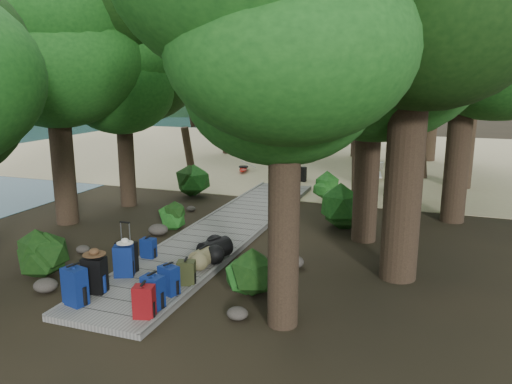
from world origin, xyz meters
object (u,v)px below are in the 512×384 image
at_px(kayak, 243,168).
at_px(duffel_right_black, 215,249).
at_px(backpack_left_b, 95,273).
at_px(suitcase_on_boardwalk, 127,257).
at_px(backpack_right_d, 186,271).
at_px(backpack_left_a, 75,284).
at_px(lone_suitcase_on_sand, 301,174).
at_px(backpack_left_d, 148,247).
at_px(backpack_right_c, 169,278).
at_px(backpack_left_c, 124,259).
at_px(backpack_right_b, 153,290).
at_px(duffel_right_khaki, 204,257).
at_px(sun_lounger, 373,171).
at_px(backpack_right_a, 144,300).

bearing_deg(kayak, duffel_right_black, -87.89).
height_order(backpack_left_b, suitcase_on_boardwalk, backpack_left_b).
distance_m(backpack_right_d, suitcase_on_boardwalk, 1.53).
distance_m(backpack_left_b, suitcase_on_boardwalk, 1.12).
height_order(backpack_left_a, backpack_left_b, backpack_left_a).
distance_m(lone_suitcase_on_sand, kayak, 3.32).
xyz_separation_m(backpack_left_d, backpack_right_c, (1.44, -1.61, 0.06)).
relative_size(backpack_left_c, backpack_right_b, 1.10).
relative_size(backpack_left_a, backpack_right_b, 1.17).
bearing_deg(backpack_left_c, backpack_left_d, 72.26).
relative_size(backpack_left_c, duffel_right_khaki, 1.18).
xyz_separation_m(lone_suitcase_on_sand, kayak, (-3.05, 1.28, -0.14)).
height_order(backpack_left_b, duffel_right_black, backpack_left_b).
height_order(duffel_right_black, kayak, duffel_right_black).
height_order(suitcase_on_boardwalk, lone_suitcase_on_sand, suitcase_on_boardwalk).
height_order(duffel_right_khaki, lone_suitcase_on_sand, lone_suitcase_on_sand).
relative_size(backpack_left_d, sun_lounger, 0.25).
relative_size(backpack_right_b, duffel_right_black, 0.91).
relative_size(backpack_right_a, duffel_right_black, 0.87).
distance_m(backpack_right_c, sun_lounger, 13.40).
height_order(kayak, sun_lounger, sun_lounger).
distance_m(backpack_right_c, duffel_right_black, 2.05).
height_order(backpack_right_b, suitcase_on_boardwalk, backpack_right_b).
distance_m(backpack_left_b, backpack_right_a, 1.59).
xyz_separation_m(backpack_left_c, backpack_right_c, (1.33, -0.46, -0.06)).
bearing_deg(backpack_left_a, backpack_right_b, 27.94).
bearing_deg(duffel_right_khaki, suitcase_on_boardwalk, -141.38).
xyz_separation_m(backpack_left_b, duffel_right_black, (1.44, 2.46, -0.16)).
xyz_separation_m(backpack_right_c, sun_lounger, (2.33, 13.20, -0.08)).
bearing_deg(backpack_right_b, backpack_right_c, 100.69).
xyz_separation_m(backpack_left_a, duffel_right_black, (1.44, 3.04, -0.16)).
bearing_deg(duffel_right_khaki, sun_lounger, 86.30).
xyz_separation_m(backpack_right_b, duffel_right_khaki, (-0.02, 2.18, -0.13)).
bearing_deg(sun_lounger, backpack_left_b, -113.35).
relative_size(backpack_right_b, lone_suitcase_on_sand, 1.12).
relative_size(backpack_left_b, backpack_right_b, 1.16).
height_order(backpack_left_c, duffel_right_black, backpack_left_c).
bearing_deg(duffel_right_black, backpack_right_c, -67.51).
relative_size(duffel_right_khaki, lone_suitcase_on_sand, 1.05).
bearing_deg(backpack_right_a, backpack_right_b, 83.23).
height_order(backpack_left_c, backpack_right_c, backpack_left_c).
distance_m(backpack_right_a, kayak, 14.45).
bearing_deg(kayak, backpack_left_d, -95.62).
height_order(backpack_right_b, duffel_right_khaki, backpack_right_b).
height_order(backpack_left_c, sun_lounger, backpack_left_c).
bearing_deg(backpack_left_c, duffel_right_khaki, 15.84).
bearing_deg(duffel_right_khaki, backpack_left_c, -132.98).
xyz_separation_m(kayak, sun_lounger, (5.78, 0.19, 0.17)).
relative_size(backpack_left_d, backpack_right_a, 0.78).
height_order(duffel_right_khaki, sun_lounger, sun_lounger).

